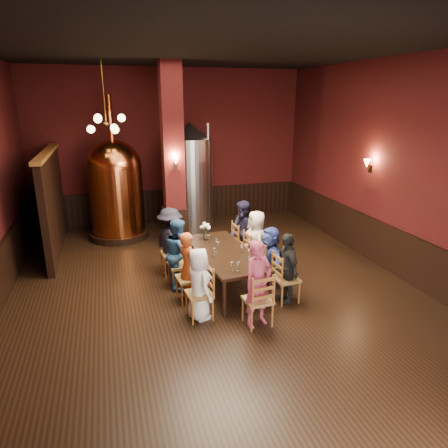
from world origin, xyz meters
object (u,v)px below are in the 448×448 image
object	(u,v)px
person_2	(179,253)
copper_kettle	(116,188)
person_1	(188,267)
person_0	(199,284)
steel_vessel	(190,178)
dining_table	(224,254)
rose_vase	(206,229)

from	to	relation	value
person_2	copper_kettle	xyz separation A→B (m)	(-1.04, 3.43, 0.65)
person_1	person_2	size ratio (longest dim) A/B	0.96
person_0	steel_vessel	distance (m)	5.01
person_0	person_2	xyz separation A→B (m)	(-0.10, 1.33, 0.07)
person_0	person_2	bearing A→B (deg)	-8.06
dining_table	copper_kettle	world-z (taller)	copper_kettle
dining_table	person_0	distance (m)	1.31
steel_vessel	rose_vase	bearing A→B (deg)	-95.96
dining_table	person_2	distance (m)	0.91
person_2	person_0	bearing A→B (deg)	-171.87
dining_table	person_2	world-z (taller)	person_2
copper_kettle	rose_vase	bearing A→B (deg)	-59.37
dining_table	person_2	bearing A→B (deg)	158.78
person_2	copper_kettle	size ratio (longest dim) A/B	0.38
person_0	steel_vessel	bearing A→B (deg)	-23.04
person_1	person_0	bearing A→B (deg)	166.29
steel_vessel	person_1	bearing A→B (deg)	-102.80
person_1	dining_table	bearing A→B (deg)	-82.50
copper_kettle	person_2	bearing A→B (deg)	-73.08
copper_kettle	steel_vessel	distance (m)	2.05
dining_table	person_0	xyz separation A→B (m)	(-0.77, -1.06, -0.05)
person_1	rose_vase	xyz separation A→B (m)	(0.64, 1.17, 0.32)
person_1	copper_kettle	bearing A→B (deg)	-3.20
person_2	steel_vessel	size ratio (longest dim) A/B	0.47
person_1	copper_kettle	world-z (taller)	copper_kettle
copper_kettle	rose_vase	xyz separation A→B (m)	(1.73, -2.92, -0.36)
person_0	person_2	size ratio (longest dim) A/B	0.90
person_0	steel_vessel	size ratio (longest dim) A/B	0.42
person_0	rose_vase	world-z (taller)	person_0
person_0	person_1	world-z (taller)	person_1
rose_vase	copper_kettle	bearing A→B (deg)	120.63
dining_table	copper_kettle	distance (m)	4.22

